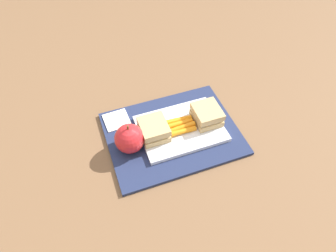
{
  "coord_description": "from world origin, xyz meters",
  "views": [
    {
      "loc": [
        0.19,
        0.5,
        0.67
      ],
      "look_at": [
        0.01,
        0.0,
        0.04
      ],
      "focal_mm": 32.44,
      "sensor_mm": 36.0,
      "label": 1
    }
  ],
  "objects_px": {
    "carrot_sticks_bundle": "(181,125)",
    "paper_napkin": "(117,120)",
    "sandwich_half_left": "(207,115)",
    "apple": "(130,139)",
    "sandwich_half_right": "(154,129)",
    "food_tray": "(181,128)"
  },
  "relations": [
    {
      "from": "carrot_sticks_bundle",
      "to": "apple",
      "type": "relative_size",
      "value": 0.88
    },
    {
      "from": "sandwich_half_left",
      "to": "carrot_sticks_bundle",
      "type": "distance_m",
      "value": 0.08
    },
    {
      "from": "food_tray",
      "to": "sandwich_half_right",
      "type": "bearing_deg",
      "value": 0.0
    },
    {
      "from": "sandwich_half_left",
      "to": "apple",
      "type": "distance_m",
      "value": 0.23
    },
    {
      "from": "food_tray",
      "to": "apple",
      "type": "relative_size",
      "value": 2.56
    },
    {
      "from": "food_tray",
      "to": "sandwich_half_left",
      "type": "distance_m",
      "value": 0.08
    },
    {
      "from": "sandwich_half_right",
      "to": "paper_napkin",
      "type": "xyz_separation_m",
      "value": [
        0.08,
        -0.1,
        -0.03
      ]
    },
    {
      "from": "apple",
      "to": "paper_napkin",
      "type": "height_order",
      "value": "apple"
    },
    {
      "from": "food_tray",
      "to": "carrot_sticks_bundle",
      "type": "distance_m",
      "value": 0.01
    },
    {
      "from": "carrot_sticks_bundle",
      "to": "paper_napkin",
      "type": "height_order",
      "value": "carrot_sticks_bundle"
    },
    {
      "from": "sandwich_half_right",
      "to": "food_tray",
      "type": "bearing_deg",
      "value": 180.0
    },
    {
      "from": "sandwich_half_right",
      "to": "apple",
      "type": "bearing_deg",
      "value": 9.45
    },
    {
      "from": "sandwich_half_right",
      "to": "paper_napkin",
      "type": "distance_m",
      "value": 0.13
    },
    {
      "from": "sandwich_half_left",
      "to": "paper_napkin",
      "type": "height_order",
      "value": "sandwich_half_left"
    },
    {
      "from": "sandwich_half_left",
      "to": "paper_napkin",
      "type": "distance_m",
      "value": 0.26
    },
    {
      "from": "carrot_sticks_bundle",
      "to": "paper_napkin",
      "type": "bearing_deg",
      "value": -30.84
    },
    {
      "from": "sandwich_half_left",
      "to": "carrot_sticks_bundle",
      "type": "xyz_separation_m",
      "value": [
        0.08,
        0.0,
        -0.01
      ]
    },
    {
      "from": "sandwich_half_right",
      "to": "carrot_sticks_bundle",
      "type": "xyz_separation_m",
      "value": [
        -0.08,
        0.0,
        -0.01
      ]
    },
    {
      "from": "sandwich_half_right",
      "to": "carrot_sticks_bundle",
      "type": "bearing_deg",
      "value": 179.95
    },
    {
      "from": "apple",
      "to": "paper_napkin",
      "type": "bearing_deg",
      "value": -83.52
    },
    {
      "from": "sandwich_half_right",
      "to": "carrot_sticks_bundle",
      "type": "distance_m",
      "value": 0.08
    },
    {
      "from": "sandwich_half_left",
      "to": "apple",
      "type": "relative_size",
      "value": 0.89
    }
  ]
}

